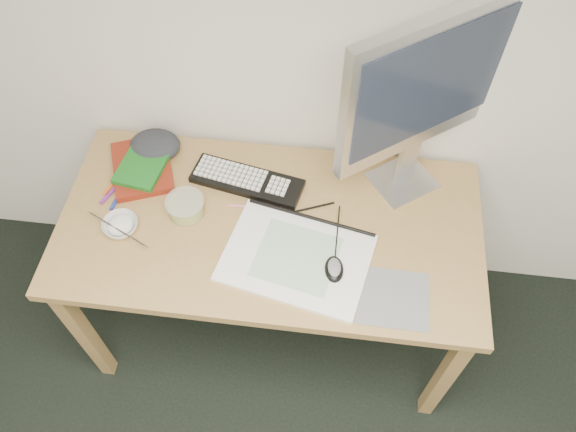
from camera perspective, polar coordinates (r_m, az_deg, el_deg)
name	(u,v)px	position (r m, az deg, el deg)	size (l,w,h in m)	color
desk	(270,238)	(1.92, -1.83, -2.25)	(1.40, 0.70, 0.75)	#A7804C
mousepad	(393,298)	(1.74, 10.61, -8.20)	(0.22, 0.20, 0.00)	slate
sketchpad	(296,258)	(1.78, 0.87, -4.25)	(0.45, 0.32, 0.01)	white
keyboard	(247,181)	(1.95, -4.17, 3.56)	(0.39, 0.12, 0.02)	black
monitor	(426,90)	(1.70, 13.86, 12.35)	(0.49, 0.38, 0.68)	silver
mouse	(334,268)	(1.74, 4.73, -5.24)	(0.06, 0.09, 0.03)	black
rice_bowl	(121,226)	(1.91, -16.64, -0.95)	(0.12, 0.12, 0.04)	silver
chopsticks	(117,229)	(1.88, -16.98, -1.27)	(0.02, 0.02, 0.24)	#B7B7B9
fruit_tub	(186,207)	(1.89, -10.35, 0.92)	(0.13, 0.13, 0.06)	gold
book_red	(142,167)	(2.05, -14.60, 4.82)	(0.20, 0.26, 0.03)	maroon
book_green	(143,165)	(2.03, -14.51, 5.06)	(0.15, 0.20, 0.02)	#19651D
cloth_lump	(155,145)	(2.08, -13.35, 7.00)	(0.15, 0.13, 0.06)	#292D31
pencil_pink	(255,207)	(1.89, -3.42, 0.95)	(0.01, 0.01, 0.18)	pink
pencil_tan	(286,218)	(1.86, -0.19, -0.21)	(0.01, 0.01, 0.18)	tan
pencil_black	(307,209)	(1.89, 1.96, 0.73)	(0.01, 0.01, 0.19)	black
marker_blue	(120,194)	(2.00, -16.71, 2.19)	(0.01, 0.01, 0.14)	#1D30A1
marker_orange	(115,182)	(2.04, -17.21, 3.34)	(0.01, 0.01, 0.12)	orange
marker_purple	(114,189)	(2.02, -17.26, 2.61)	(0.01, 0.01, 0.14)	#75268E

